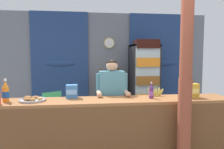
% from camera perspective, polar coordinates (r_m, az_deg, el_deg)
% --- Properties ---
extents(ground_plane, '(7.10, 7.10, 0.00)m').
position_cam_1_polar(ground_plane, '(4.02, -0.00, -18.70)').
color(ground_plane, gray).
extents(back_wall_curtained, '(5.33, 0.22, 2.70)m').
position_cam_1_polar(back_wall_curtained, '(5.34, -1.64, 2.46)').
color(back_wall_curtained, slate).
rests_on(back_wall_curtained, ground).
extents(stall_counter, '(3.43, 0.53, 1.00)m').
position_cam_1_polar(stall_counter, '(3.02, 1.30, -14.40)').
color(stall_counter, '#935B33').
rests_on(stall_counter, ground).
extents(timber_post, '(0.20, 0.17, 2.66)m').
position_cam_1_polar(timber_post, '(2.84, 19.50, -2.15)').
color(timber_post, brown).
rests_on(timber_post, ground).
extents(drink_fridge, '(0.64, 0.67, 2.00)m').
position_cam_1_polar(drink_fridge, '(4.99, 8.87, -1.21)').
color(drink_fridge, '#232328').
rests_on(drink_fridge, ground).
extents(bottle_shelf_rack, '(0.48, 0.28, 1.33)m').
position_cam_1_polar(bottle_shelf_rack, '(5.09, -0.64, -5.54)').
color(bottle_shelf_rack, brown).
rests_on(bottle_shelf_rack, ground).
extents(plastic_lawn_chair, '(0.61, 0.61, 0.86)m').
position_cam_1_polar(plastic_lawn_chair, '(4.58, -15.40, -9.39)').
color(plastic_lawn_chair, '#4CC675').
rests_on(plastic_lawn_chair, ground).
extents(shopkeeper, '(0.52, 0.42, 1.56)m').
position_cam_1_polar(shopkeeper, '(3.43, -0.04, -5.66)').
color(shopkeeper, '#28282D').
rests_on(shopkeeper, ground).
extents(soda_bottle_orange_soda, '(0.09, 0.09, 0.32)m').
position_cam_1_polar(soda_bottle_orange_soda, '(3.18, -27.16, -4.30)').
color(soda_bottle_orange_soda, orange).
rests_on(soda_bottle_orange_soda, stall_counter).
extents(soda_bottle_grape_soda, '(0.06, 0.06, 0.24)m').
position_cam_1_polar(soda_bottle_grape_soda, '(3.12, 10.73, -4.59)').
color(soda_bottle_grape_soda, '#56286B').
rests_on(soda_bottle_grape_soda, stall_counter).
extents(snack_box_biscuit, '(0.17, 0.14, 0.20)m').
position_cam_1_polar(snack_box_biscuit, '(3.15, -10.96, -4.58)').
color(snack_box_biscuit, '#3D75B7').
rests_on(snack_box_biscuit, stall_counter).
extents(snack_box_choco_powder, '(0.22, 0.12, 0.21)m').
position_cam_1_polar(snack_box_choco_powder, '(3.34, 20.78, -4.16)').
color(snack_box_choco_powder, gold).
rests_on(snack_box_choco_powder, stall_counter).
extents(pastry_tray, '(0.36, 0.36, 0.06)m').
position_cam_1_polar(pastry_tray, '(3.10, -21.02, -6.41)').
color(pastry_tray, '#BCBCC1').
rests_on(pastry_tray, stall_counter).
extents(banana_bunch, '(0.28, 0.06, 0.16)m').
position_cam_1_polar(banana_bunch, '(3.32, 11.85, -4.73)').
color(banana_bunch, '#CCC14C').
rests_on(banana_bunch, stall_counter).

